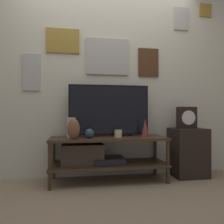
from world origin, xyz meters
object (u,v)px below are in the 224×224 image
Objects in this scene: vase_slim_bronze at (145,128)px; mantel_clock at (187,118)px; candle_jar at (118,133)px; vase_tall_ceramic at (71,128)px; vase_urn_stoneware at (74,129)px; vase_round_glass at (89,133)px; television at (109,110)px.

mantel_clock is (0.60, 0.10, 0.12)m from vase_slim_bronze.
vase_slim_bronze is 0.34m from candle_jar.
vase_urn_stoneware is at bearing -79.14° from vase_tall_ceramic.
vase_slim_bronze reaches higher than candle_jar.
vase_round_glass reaches higher than candle_jar.
vase_round_glass is 0.40× the size of mantel_clock.
vase_tall_ceramic is (-0.89, 0.07, 0.01)m from vase_slim_bronze.
vase_tall_ceramic is at bearing 175.30° from vase_slim_bronze.
television reaches higher than candle_jar.
vase_urn_stoneware reaches higher than vase_round_glass.
candle_jar is (-0.33, 0.03, -0.07)m from vase_slim_bronze.
vase_slim_bronze is (0.86, 0.08, -0.01)m from vase_urn_stoneware.
vase_tall_ceramic is (-0.03, 0.15, 0.00)m from vase_urn_stoneware.
television is 3.59× the size of mantel_clock.
vase_round_glass is 1.20× the size of candle_jar.
vase_tall_ceramic is at bearing -178.94° from mantel_clock.
vase_round_glass is at bearing -21.24° from vase_tall_ceramic.
vase_round_glass is at bearing 20.94° from vase_urn_stoneware.
television is at bearing 126.04° from candle_jar.
vase_tall_ceramic is 0.85× the size of mantel_clock.
vase_urn_stoneware is at bearing -168.10° from candle_jar.
candle_jar is (0.56, -0.04, -0.07)m from vase_tall_ceramic.
candle_jar is at bearing 6.98° from vase_round_glass.
vase_urn_stoneware is at bearing -159.06° from vase_round_glass.
vase_slim_bronze is 0.62m from mantel_clock.
vase_tall_ceramic is at bearing -169.37° from television.
mantel_clock is at bearing 4.87° from vase_round_glass.
mantel_clock reaches higher than vase_urn_stoneware.
candle_jar is (0.53, 0.11, -0.07)m from vase_urn_stoneware.
television reaches higher than vase_urn_stoneware.
television is 1.03m from mantel_clock.
mantel_clock reaches higher than vase_round_glass.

